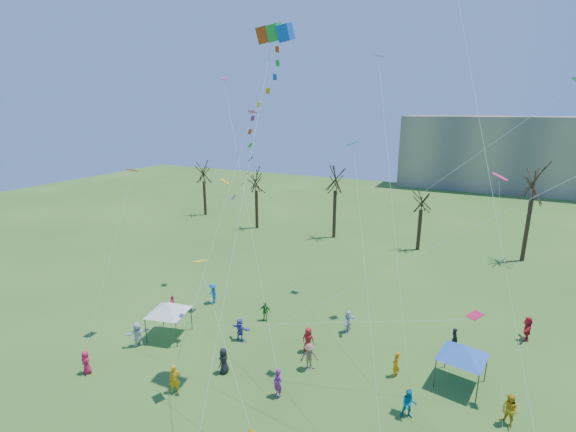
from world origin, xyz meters
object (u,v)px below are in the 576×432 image
at_px(big_box_kite, 261,129).
at_px(canopy_tent_blue, 463,351).
at_px(canopy_tent_white, 168,307).
at_px(distant_building, 559,156).

bearing_deg(big_box_kite, canopy_tent_blue, 24.84).
bearing_deg(big_box_kite, canopy_tent_white, 170.93).
xyz_separation_m(distant_building, canopy_tent_blue, (-13.18, -71.62, -5.16)).
distance_m(canopy_tent_white, canopy_tent_blue, 20.19).
bearing_deg(canopy_tent_white, canopy_tent_blue, 10.34).
bearing_deg(canopy_tent_white, big_box_kite, -9.07).
height_order(distant_building, canopy_tent_white, distant_building).
relative_size(distant_building, canopy_tent_white, 16.66).
relative_size(big_box_kite, canopy_tent_blue, 5.47).
xyz_separation_m(distant_building, canopy_tent_white, (-33.05, -75.25, -5.15)).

